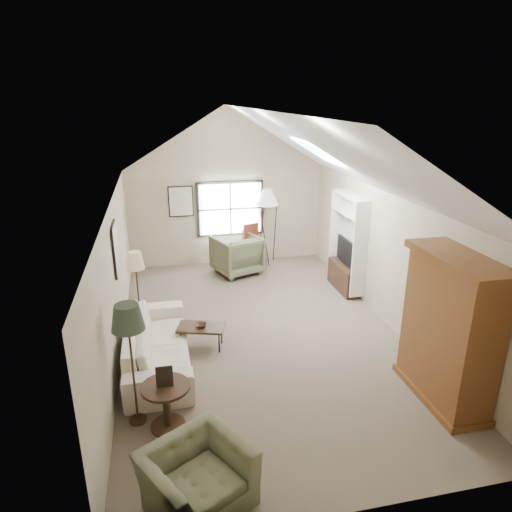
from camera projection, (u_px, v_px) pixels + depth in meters
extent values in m
cube|color=#675B49|center=(261.00, 333.00, 8.55)|extent=(5.00, 8.00, 0.01)
cube|color=#B8AB8B|center=(226.00, 216.00, 11.81)|extent=(5.00, 0.01, 2.50)
cube|color=#B8AB8B|center=(352.00, 418.00, 4.45)|extent=(5.00, 0.01, 2.50)
cube|color=#B8AB8B|center=(115.00, 283.00, 7.63)|extent=(0.01, 8.00, 2.50)
cube|color=#B8AB8B|center=(389.00, 261.00, 8.63)|extent=(0.01, 8.00, 2.50)
cube|color=black|center=(230.00, 209.00, 11.73)|extent=(1.72, 0.08, 1.42)
cube|color=black|center=(115.00, 249.00, 7.74)|extent=(0.68, 0.04, 0.88)
cube|color=black|center=(181.00, 201.00, 11.40)|extent=(0.62, 0.04, 0.78)
cube|color=brown|center=(450.00, 330.00, 6.41)|extent=(0.60, 1.50, 2.20)
cube|color=white|center=(347.00, 241.00, 10.11)|extent=(0.32, 1.30, 2.10)
cube|color=#382316|center=(344.00, 277.00, 10.39)|extent=(0.34, 1.18, 0.60)
cube|color=black|center=(346.00, 251.00, 10.18)|extent=(0.05, 0.90, 0.55)
imported|color=#F2E1D1|center=(157.00, 343.00, 7.48)|extent=(1.01, 2.57, 0.75)
imported|color=#5B6446|center=(197.00, 478.00, 4.89)|extent=(1.39, 1.34, 0.69)
imported|color=#616A4A|center=(237.00, 255.00, 11.29)|extent=(1.33, 1.35, 0.96)
cube|color=#342615|center=(202.00, 337.00, 8.01)|extent=(0.90, 0.66, 0.41)
imported|color=#331C15|center=(201.00, 325.00, 7.94)|extent=(0.24, 0.24, 0.05)
cylinder|color=#3D2A19|center=(167.00, 406.00, 6.04)|extent=(0.65, 0.65, 0.64)
cube|color=brown|center=(255.00, 247.00, 11.58)|extent=(0.58, 0.58, 1.14)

